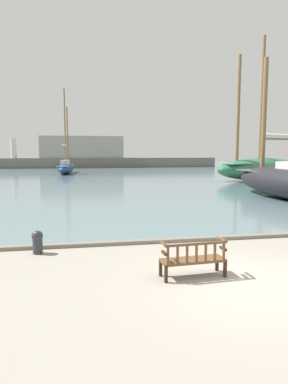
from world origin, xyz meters
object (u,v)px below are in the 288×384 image
Objects in this scene: sailboat_far_starboard at (66,167)px; mooring_bollard at (37,241)px; park_bench at (193,259)px; sailboat_outer_starboard at (261,166)px.

sailboat_far_starboard is 36.73m from mooring_bollard.
mooring_bollard is (-4.03, 2.72, -0.07)m from park_bench.
mooring_bollard is (0.75, -36.72, -0.60)m from sailboat_far_starboard.
sailboat_far_starboard is (-4.78, 39.44, 0.52)m from park_bench.
sailboat_outer_starboard reaches higher than sailboat_far_starboard.
sailboat_outer_starboard is at bearing -33.81° from sailboat_far_starboard.
mooring_bollard is at bearing 145.98° from park_bench.
park_bench is 30.14m from sailboat_outer_starboard.
sailboat_far_starboard is 15.75× the size of mooring_bollard.
sailboat_outer_starboard is at bearing 57.88° from park_bench.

